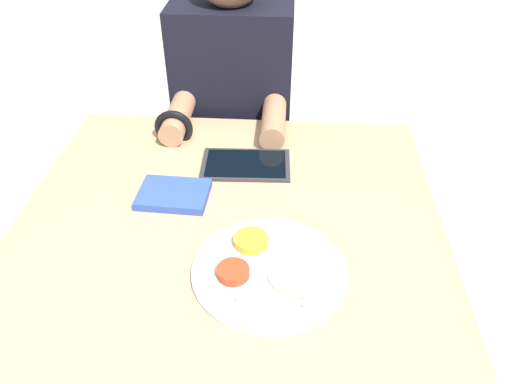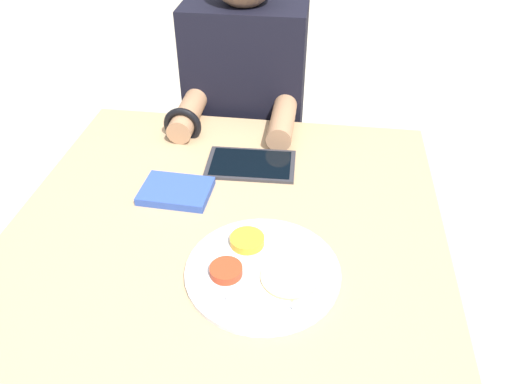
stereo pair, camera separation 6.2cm
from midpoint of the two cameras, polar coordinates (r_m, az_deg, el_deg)
The scene contains 5 objects.
dining_table at distance 1.43m, azimuth -1.44°, elevation -14.74°, with size 0.98×0.93×0.77m.
thali_tray at distance 1.02m, azimuth 2.33°, elevation -8.91°, with size 0.32×0.32×0.03m.
red_notebook at distance 1.23m, azimuth -7.70°, elevation 0.03°, with size 0.17×0.13×0.02m.
tablet_device at distance 1.32m, azimuth 0.75°, elevation 3.17°, with size 0.24×0.15×0.01m.
person_diner at distance 1.75m, azimuth -0.16°, elevation 5.38°, with size 0.38×0.42×1.25m.
Camera 2 is at (0.19, -0.86, 1.52)m, focal length 35.00 mm.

